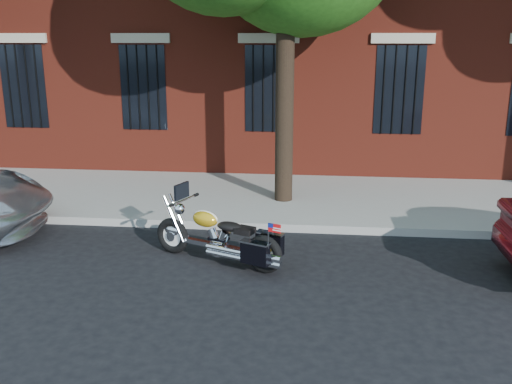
# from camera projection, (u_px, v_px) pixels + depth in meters

# --- Properties ---
(ground) EXTENTS (120.00, 120.00, 0.00)m
(ground) POSITION_uv_depth(u_px,v_px,m) (241.00, 258.00, 9.05)
(ground) COLOR black
(ground) RESTS_ON ground
(curb) EXTENTS (40.00, 0.16, 0.15)m
(curb) POSITION_uv_depth(u_px,v_px,m) (251.00, 226.00, 10.35)
(curb) COLOR gray
(curb) RESTS_ON ground
(sidewalk) EXTENTS (40.00, 3.60, 0.15)m
(sidewalk) POSITION_uv_depth(u_px,v_px,m) (261.00, 197.00, 12.15)
(sidewalk) COLOR gray
(sidewalk) RESTS_ON ground
(motorcycle) EXTENTS (2.14, 1.28, 1.19)m
(motorcycle) POSITION_uv_depth(u_px,v_px,m) (223.00, 240.00, 8.70)
(motorcycle) COLOR black
(motorcycle) RESTS_ON ground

